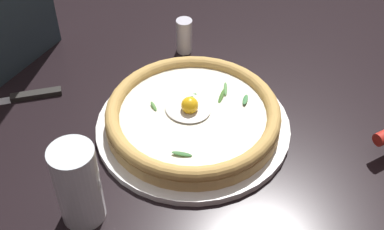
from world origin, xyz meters
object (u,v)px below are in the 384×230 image
(pizza, at_px, (192,115))
(pepper_shaker, at_px, (184,36))
(drinking_glass, at_px, (79,190))
(table_knife, at_px, (19,97))

(pizza, distance_m, pepper_shaker, 0.23)
(drinking_glass, bearing_deg, table_knife, -27.38)
(table_knife, bearing_deg, pepper_shaker, -122.54)
(pizza, relative_size, pepper_shaker, 4.10)
(table_knife, xyz_separation_m, pepper_shaker, (-0.18, -0.28, 0.03))
(table_knife, relative_size, pepper_shaker, 2.31)
(pepper_shaker, bearing_deg, table_knife, 57.46)
(pizza, relative_size, drinking_glass, 2.17)
(pizza, xyz_separation_m, drinking_glass, (0.04, 0.24, 0.03))
(table_knife, distance_m, pepper_shaker, 0.34)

